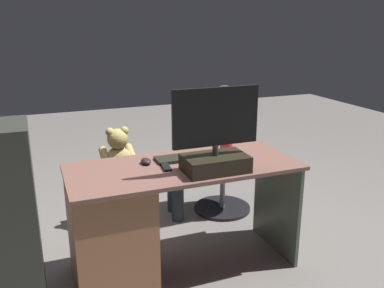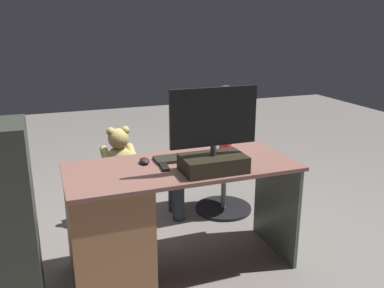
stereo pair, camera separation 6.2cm
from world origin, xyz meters
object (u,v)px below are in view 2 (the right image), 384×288
Objects in this scene: desk at (124,224)px; keyboard at (186,157)px; tv_remote at (164,166)px; monitor at (213,147)px; cup at (225,147)px; teddy_bear at (119,152)px; computer_mouse at (145,161)px; office_chair_teddy at (121,194)px; visitor_chair at (224,183)px; person at (214,140)px.

desk is 0.58m from keyboard.
monitor is at bearing 155.28° from tv_remote.
cup reaches higher than teddy_bear.
tv_remote is at bearing 127.86° from computer_mouse.
cup is (-0.19, -0.25, -0.10)m from monitor.
visitor_chair is at bearing 174.14° from office_chair_teddy.
person is (-0.78, 0.09, 0.05)m from teddy_bear.
visitor_chair is (-0.74, -0.72, -0.49)m from tv_remote.
tv_remote is at bearing -30.75° from monitor.
person reaches higher than teddy_bear.
teddy_bear is at bearing -86.85° from computer_mouse.
teddy_bear is at bearing -68.28° from monitor.
cup is at bearing 174.98° from keyboard.
visitor_chair is (-0.83, -0.60, -0.50)m from computer_mouse.
teddy_bear is 0.78× the size of visitor_chair.
desk is 0.85m from teddy_bear.
person is at bearing 174.14° from office_chair_teddy.
monitor reaches higher than computer_mouse.
computer_mouse is 0.20× the size of visitor_chair.
desk reaches higher than office_chair_teddy.
monitor is at bearing 104.92° from keyboard.
computer_mouse reaches higher than tv_remote.
teddy_bear is (0.32, -0.71, -0.15)m from keyboard.
person is (-0.74, -0.61, -0.10)m from computer_mouse.
monitor is 1.00m from person.
keyboard is at bearing 114.20° from teddy_bear.
office_chair_teddy is at bearing -5.86° from visitor_chair.
tv_remote is (-0.09, 0.12, -0.01)m from computer_mouse.
teddy_bear reaches higher than desk.
cup reaches higher than office_chair_teddy.
desk is 1.23m from visitor_chair.
computer_mouse is at bearing 36.03° from visitor_chair.
computer_mouse is at bearing -2.44° from cup.
keyboard is (0.07, -0.27, -0.14)m from monitor.
computer_mouse is 0.86m from office_chair_teddy.
person is at bearing 173.13° from teddy_bear.
monitor is (-0.52, 0.17, 0.49)m from desk.
monitor is 0.33m from cup.
tv_remote is (-0.26, 0.01, 0.35)m from desk.
visitor_chair is 0.45× the size of person.
desk is at bearing 13.54° from keyboard.
monitor reaches higher than teddy_bear.
teddy_bear is at bearing -65.80° from keyboard.
desk is 1.18m from person.
office_chair_teddy is at bearing -5.86° from person.
office_chair_teddy is 1.34× the size of teddy_bear.
cup is at bearing -173.28° from desk.
office_chair_teddy is (0.04, -0.69, -0.50)m from computer_mouse.
monitor is at bearing 162.23° from desk.
teddy_bear is 0.78m from person.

